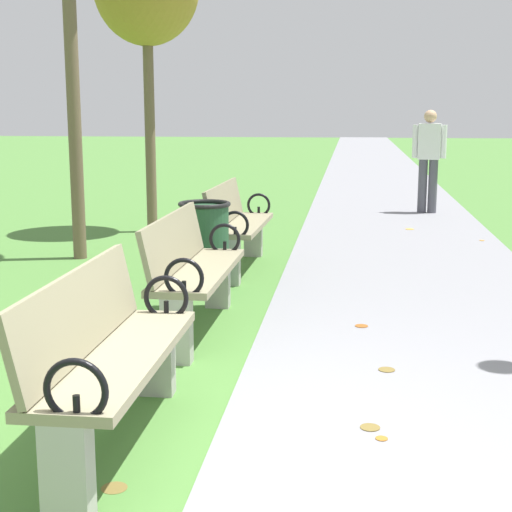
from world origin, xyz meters
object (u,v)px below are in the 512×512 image
Objects in this scene: park_bench_1 at (108,355)px; trash_bin at (205,247)px; pedestrian_walking at (429,156)px; park_bench_2 at (192,269)px; park_bench_3 at (237,224)px.

park_bench_1 is 3.34m from trash_bin.
park_bench_2 is at bearing -108.95° from pedestrian_walking.
park_bench_2 is at bearing -83.43° from trash_bin.
park_bench_2 is at bearing -90.00° from park_bench_3.
park_bench_2 is at bearing 90.00° from park_bench_1.
pedestrian_walking is (2.38, 6.94, 0.44)m from park_bench_2.
park_bench_1 reaches higher than trash_bin.
park_bench_2 is 1.29m from trash_bin.
park_bench_2 is 7.35m from pedestrian_walking.
park_bench_3 is 5.22m from pedestrian_walking.
trash_bin is at bearing -114.08° from pedestrian_walking.
park_bench_1 and park_bench_2 have the same top height.
pedestrian_walking is 6.23m from trash_bin.
pedestrian_walking is at bearing 62.70° from park_bench_3.
park_bench_3 is 1.00× the size of pedestrian_walking.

